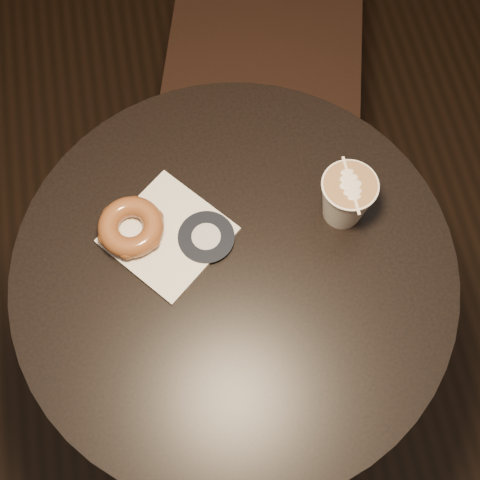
{
  "coord_description": "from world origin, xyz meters",
  "views": [
    {
      "loc": [
        -0.06,
        -0.36,
        1.72
      ],
      "look_at": [
        0.01,
        0.03,
        0.79
      ],
      "focal_mm": 50.0,
      "sensor_mm": 36.0,
      "label": 1
    }
  ],
  "objects_px": {
    "cafe_table": "(235,306)",
    "doughnut": "(131,227)",
    "latte_cup": "(346,199)",
    "pastry_bag": "(168,235)"
  },
  "relations": [
    {
      "from": "pastry_bag",
      "to": "latte_cup",
      "type": "relative_size",
      "value": 1.7
    },
    {
      "from": "doughnut",
      "to": "latte_cup",
      "type": "bearing_deg",
      "value": -4.26
    },
    {
      "from": "pastry_bag",
      "to": "doughnut",
      "type": "xyz_separation_m",
      "value": [
        -0.05,
        0.02,
        0.02
      ]
    },
    {
      "from": "pastry_bag",
      "to": "cafe_table",
      "type": "bearing_deg",
      "value": -77.58
    },
    {
      "from": "cafe_table",
      "to": "latte_cup",
      "type": "xyz_separation_m",
      "value": [
        0.19,
        0.06,
        0.25
      ]
    },
    {
      "from": "pastry_bag",
      "to": "doughnut",
      "type": "height_order",
      "value": "doughnut"
    },
    {
      "from": "cafe_table",
      "to": "doughnut",
      "type": "relative_size",
      "value": 7.23
    },
    {
      "from": "latte_cup",
      "to": "cafe_table",
      "type": "bearing_deg",
      "value": -161.6
    },
    {
      "from": "cafe_table",
      "to": "pastry_bag",
      "type": "xyz_separation_m",
      "value": [
        -0.09,
        0.07,
        0.2
      ]
    },
    {
      "from": "cafe_table",
      "to": "doughnut",
      "type": "xyz_separation_m",
      "value": [
        -0.15,
        0.09,
        0.22
      ]
    }
  ]
}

